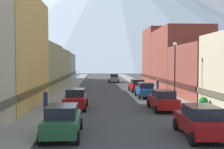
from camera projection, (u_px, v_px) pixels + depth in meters
name	position (u px, v px, depth m)	size (l,w,h in m)	color
sidewalk_left	(70.00, 88.00, 44.68)	(2.50, 100.00, 0.15)	gray
sidewalk_right	(147.00, 87.00, 45.34)	(2.50, 100.00, 0.15)	gray
storefront_left_2	(23.00, 69.00, 38.66)	(9.68, 13.16, 6.73)	#8C9966
storefront_left_3	(44.00, 68.00, 52.17)	(8.94, 13.45, 6.47)	#8C9966
storefront_left_4	(54.00, 67.00, 65.45)	(9.59, 12.69, 6.22)	#99A5B2
storefront_right_2	(219.00, 73.00, 31.74)	(9.48, 11.02, 6.15)	brown
storefront_right_3	(180.00, 60.00, 42.95)	(7.15, 11.57, 9.33)	brown
storefront_right_4	(167.00, 57.00, 53.43)	(8.34, 9.18, 10.57)	brown
car_left_0	(63.00, 120.00, 15.43)	(2.09, 4.41, 1.78)	#265933
car_left_1	(76.00, 99.00, 24.73)	(2.09, 4.41, 1.78)	#9E1111
car_right_0	(200.00, 121.00, 15.28)	(2.19, 4.46, 1.78)	#9E1111
car_right_1	(163.00, 100.00, 23.94)	(2.10, 4.42, 1.78)	#9E1111
car_right_2	(145.00, 90.00, 32.77)	(2.10, 4.42, 1.78)	#19478C
car_right_3	(137.00, 85.00, 39.40)	(2.16, 4.44, 1.78)	#9E1111
car_driving_0	(114.00, 78.00, 58.40)	(2.06, 4.40, 1.78)	slate
potted_plant_0	(202.00, 104.00, 23.44)	(0.53, 0.53, 0.90)	brown
potted_plant_2	(203.00, 102.00, 23.20)	(0.74, 0.74, 1.10)	brown
pedestrian_0	(46.00, 100.00, 23.56)	(0.36, 0.36, 1.68)	navy
pedestrian_1	(157.00, 86.00, 37.41)	(0.36, 0.36, 1.76)	navy
streetlamp_right	(175.00, 64.00, 25.78)	(0.36, 0.36, 5.86)	black
mountain_backdrop	(112.00, 11.00, 267.86)	(330.87, 330.87, 107.30)	silver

